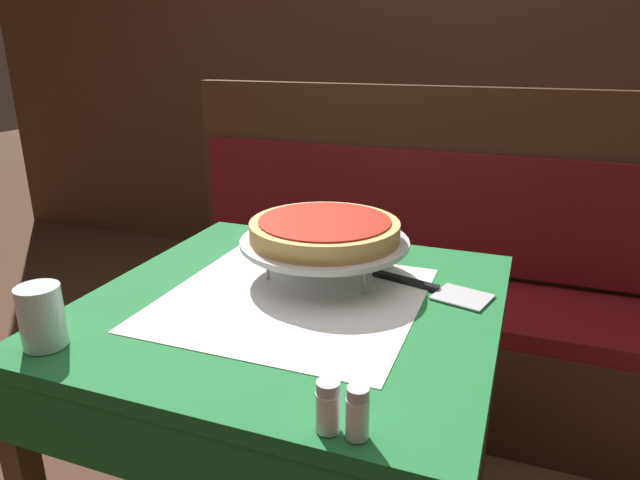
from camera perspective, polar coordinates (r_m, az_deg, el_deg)
dining_table_front at (r=1.29m, az=-2.69°, el=-9.79°), size 0.87×0.87×0.74m
dining_table_rear at (r=2.73m, az=14.25°, el=5.01°), size 0.65×0.65×0.73m
booth_bench at (r=2.15m, az=7.65°, el=-6.94°), size 1.73×0.49×1.12m
back_wall_panel at (r=3.13m, az=12.88°, el=17.53°), size 6.00×0.04×2.40m
pizza_pan_stand at (r=1.32m, az=0.46°, el=-0.32°), size 0.39×0.39×0.09m
deep_dish_pizza at (r=1.31m, az=0.46°, el=1.06°), size 0.35×0.35×0.05m
pizza_server at (r=1.30m, az=11.39°, el=-4.82°), size 0.28×0.13×0.01m
water_glass_near at (r=1.15m, az=-26.08°, el=-6.89°), size 0.08×0.08×0.12m
salt_shaker at (r=0.84m, az=0.81°, el=-16.32°), size 0.04×0.04×0.08m
pepper_shaker at (r=0.82m, az=3.77°, el=-16.88°), size 0.03×0.03×0.08m
napkin_holder at (r=1.58m, az=1.97°, el=1.45°), size 0.10×0.05×0.09m
condiment_caddy at (r=2.79m, az=13.25°, el=8.51°), size 0.15×0.15×0.17m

